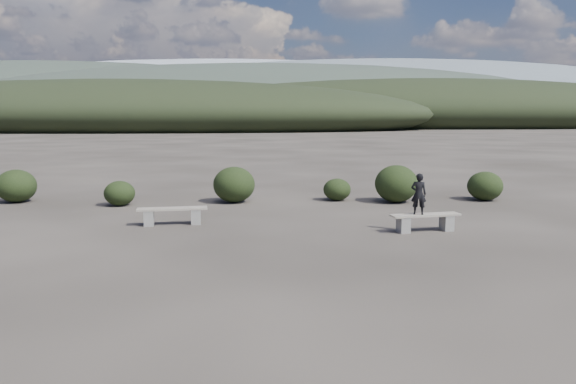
{
  "coord_description": "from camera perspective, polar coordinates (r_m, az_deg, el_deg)",
  "views": [
    {
      "loc": [
        0.23,
        -9.46,
        2.93
      ],
      "look_at": [
        0.71,
        3.5,
        1.1
      ],
      "focal_mm": 35.0,
      "sensor_mm": 36.0,
      "label": 1
    }
  ],
  "objects": [
    {
      "name": "ground",
      "position": [
        9.91,
        -3.41,
        -9.18
      ],
      "size": [
        1200.0,
        1200.0,
        0.0
      ],
      "primitive_type": "plane",
      "color": "#292420",
      "rests_on": "ground"
    },
    {
      "name": "bench_left",
      "position": [
        15.12,
        -11.67,
        -2.25
      ],
      "size": [
        1.86,
        0.64,
        0.46
      ],
      "rotation": [
        0.0,
        0.0,
        0.15
      ],
      "color": "slate",
      "rests_on": "ground"
    },
    {
      "name": "bench_right",
      "position": [
        14.39,
        13.77,
        -2.87
      ],
      "size": [
        1.8,
        0.7,
        0.44
      ],
      "rotation": [
        0.0,
        0.0,
        0.19
      ],
      "color": "slate",
      "rests_on": "ground"
    },
    {
      "name": "seated_person",
      "position": [
        14.18,
        13.13,
        -0.19
      ],
      "size": [
        0.42,
        0.33,
        1.03
      ],
      "primitive_type": "imported",
      "rotation": [
        0.0,
        0.0,
        2.91
      ],
      "color": "black",
      "rests_on": "bench_right"
    },
    {
      "name": "shrub_a",
      "position": [
        18.63,
        -16.74,
        -0.13
      ],
      "size": [
        0.97,
        0.97,
        0.79
      ],
      "primitive_type": "ellipsoid",
      "color": "black",
      "rests_on": "ground"
    },
    {
      "name": "shrub_b",
      "position": [
        18.59,
        -5.5,
        0.76
      ],
      "size": [
        1.38,
        1.38,
        1.18
      ],
      "primitive_type": "ellipsoid",
      "color": "black",
      "rests_on": "ground"
    },
    {
      "name": "shrub_c",
      "position": [
        18.99,
        5.0,
        0.25
      ],
      "size": [
        0.93,
        0.93,
        0.74
      ],
      "primitive_type": "ellipsoid",
      "color": "black",
      "rests_on": "ground"
    },
    {
      "name": "shrub_d",
      "position": [
        18.84,
        10.94,
        0.83
      ],
      "size": [
        1.41,
        1.41,
        1.23
      ],
      "primitive_type": "ellipsoid",
      "color": "black",
      "rests_on": "ground"
    },
    {
      "name": "shrub_e",
      "position": [
        20.06,
        19.39,
        0.58
      ],
      "size": [
        1.17,
        1.17,
        0.98
      ],
      "primitive_type": "ellipsoid",
      "color": "black",
      "rests_on": "ground"
    },
    {
      "name": "shrub_f",
      "position": [
        20.58,
        -25.89,
        0.56
      ],
      "size": [
        1.28,
        1.28,
        1.09
      ],
      "primitive_type": "ellipsoid",
      "color": "black",
      "rests_on": "ground"
    },
    {
      "name": "mountain_ridges",
      "position": [
        348.7,
        -3.45,
        9.31
      ],
      "size": [
        500.0,
        400.0,
        56.0
      ],
      "color": "black",
      "rests_on": "ground"
    }
  ]
}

